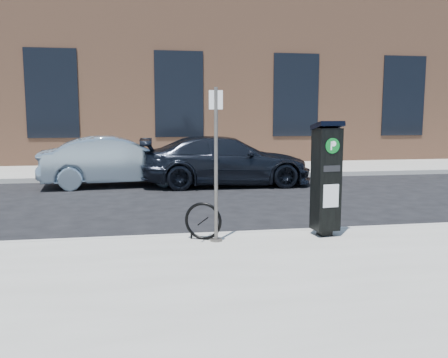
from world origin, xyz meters
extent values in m
plane|color=black|center=(0.00, 0.00, 0.00)|extent=(120.00, 120.00, 0.00)
cube|color=gray|center=(0.00, 14.00, 0.07)|extent=(60.00, 12.00, 0.15)
cube|color=#9E9B93|center=(0.00, -0.02, 0.07)|extent=(60.00, 0.12, 0.16)
cube|color=#9E9B93|center=(0.00, 8.02, 0.07)|extent=(60.00, 0.12, 0.16)
cube|color=#946143|center=(0.00, 17.00, 4.00)|extent=(28.00, 10.00, 8.00)
cube|color=black|center=(-5.00, 11.98, 3.00)|extent=(2.00, 0.06, 3.50)
cube|color=black|center=(0.00, 11.98, 3.00)|extent=(2.00, 0.06, 3.50)
cube|color=black|center=(5.00, 11.98, 3.00)|extent=(2.00, 0.06, 3.50)
cube|color=black|center=(10.00, 11.98, 3.00)|extent=(2.00, 0.06, 3.50)
cube|color=black|center=(1.47, -0.46, 0.20)|extent=(0.22, 0.22, 0.10)
cube|color=black|center=(1.47, -0.46, 1.09)|extent=(0.44, 0.39, 1.68)
cube|color=black|center=(1.47, -0.46, 1.97)|extent=(0.48, 0.44, 0.16)
cylinder|color=#075619|center=(1.49, -0.63, 1.65)|extent=(0.25, 0.05, 0.25)
cube|color=white|center=(1.49, -0.63, 1.65)|extent=(0.09, 0.02, 0.14)
cube|color=silver|center=(1.49, -0.63, 0.84)|extent=(0.28, 0.04, 0.38)
cube|color=black|center=(1.49, -0.63, 1.29)|extent=(0.30, 0.05, 0.10)
cylinder|color=#4C4943|center=(-0.38, -0.52, 0.16)|extent=(0.19, 0.19, 0.03)
cylinder|color=#4C4943|center=(-0.38, -0.52, 1.36)|extent=(0.06, 0.06, 2.41)
cube|color=silver|center=(-0.38, -0.52, 2.37)|extent=(0.21, 0.06, 0.29)
torus|color=black|center=(-0.57, -0.40, 0.45)|extent=(0.58, 0.29, 0.62)
cylinder|color=black|center=(-0.75, -0.32, 0.21)|extent=(0.03, 0.03, 0.12)
cylinder|color=black|center=(-0.38, -0.48, 0.21)|extent=(0.03, 0.03, 0.12)
imported|color=#8297A5|center=(-2.27, 6.93, 0.76)|extent=(4.73, 2.08, 1.51)
imported|color=black|center=(1.00, 6.46, 0.75)|extent=(5.23, 2.21, 1.51)
camera|label=1|loc=(-1.48, -7.78, 2.13)|focal=38.00mm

